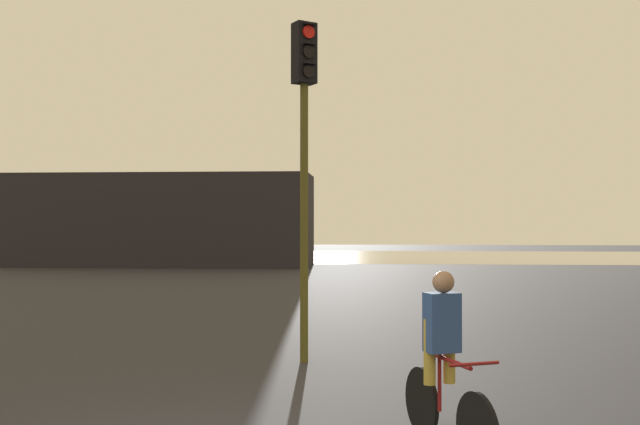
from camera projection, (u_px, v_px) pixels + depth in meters
The scene contains 4 objects.
water_strip at pixel (351, 256), 42.99m from camera, with size 80.00×16.00×0.01m, color #9E937F.
distant_building at pixel (157, 220), 33.68m from camera, with size 14.62×4.00×4.30m, color black.
traffic_light_center at pixel (304, 128), 10.52m from camera, with size 0.40×0.42×5.01m.
cyclist at pixel (444, 359), 6.45m from camera, with size 0.73×1.60×1.62m.
Camera 1 is at (1.22, -5.07, 2.06)m, focal length 40.00 mm.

